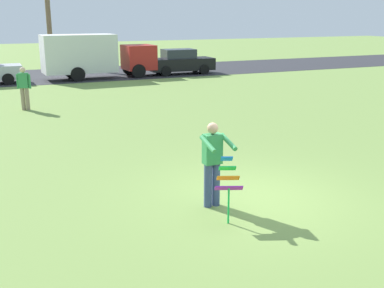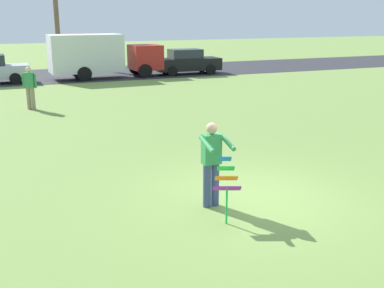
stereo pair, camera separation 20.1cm
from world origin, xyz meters
TOP-DOWN VIEW (x-y plane):
  - ground_plane at (0.00, 0.00)m, footprint 120.00×120.00m
  - road_strip at (0.00, 23.02)m, footprint 120.00×8.00m
  - person_kite_flyer at (-0.98, -0.04)m, footprint 0.53×0.65m
  - kite_held at (-1.01, -0.74)m, footprint 0.58×0.72m
  - parked_truck_red_cab at (1.15, 20.62)m, footprint 6.76×2.26m
  - parked_car_black at (6.79, 20.62)m, footprint 4.25×1.93m
  - person_walker_near at (-3.52, 12.02)m, footprint 0.53×0.34m

SIDE VIEW (x-z plane):
  - ground_plane at x=0.00m, z-range 0.00..0.00m
  - road_strip at x=0.00m, z-range 0.00..0.01m
  - parked_car_black at x=6.79m, z-range -0.03..1.57m
  - kite_held at x=-1.01m, z-range 0.21..1.37m
  - person_walker_near at x=-3.52m, z-range 0.07..1.80m
  - person_kite_flyer at x=-0.98m, z-range 0.09..1.82m
  - parked_truck_red_cab at x=1.15m, z-range 0.10..2.72m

